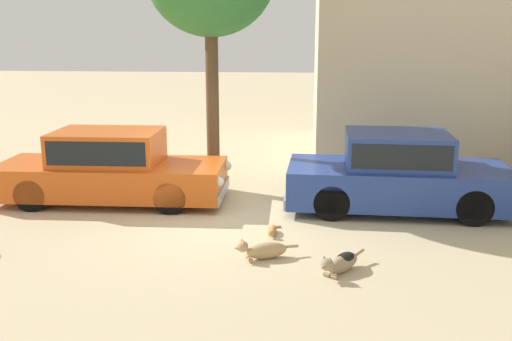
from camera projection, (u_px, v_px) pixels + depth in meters
name	position (u px, v px, depth m)	size (l,w,h in m)	color
ground_plane	(217.00, 220.00, 10.65)	(80.00, 80.00, 0.00)	#CCB78E
parked_sedan_nearest	(110.00, 167.00, 11.69)	(4.68, 1.80, 1.45)	#D15619
parked_sedan_second	(397.00, 172.00, 11.12)	(4.37, 1.96, 1.51)	navy
stray_dog_spotted	(263.00, 250.00, 8.80)	(0.98, 0.46, 0.35)	tan
stray_dog_tan	(341.00, 262.00, 8.30)	(0.71, 0.92, 0.35)	#997F60
stray_cat	(272.00, 230.00, 9.87)	(0.22, 0.65, 0.16)	#B77F3D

